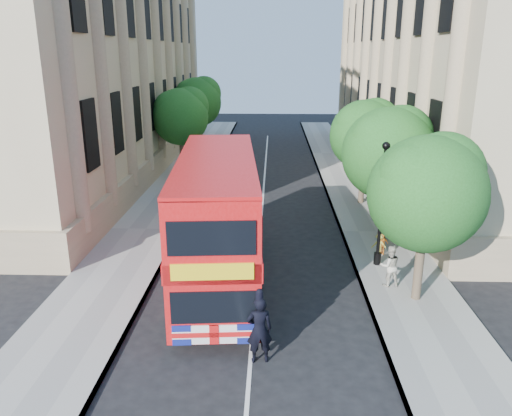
# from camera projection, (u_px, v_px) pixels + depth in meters

# --- Properties ---
(ground) EXTENTS (120.00, 120.00, 0.00)m
(ground) POSITION_uv_depth(u_px,v_px,m) (252.00, 344.00, 15.37)
(ground) COLOR black
(ground) RESTS_ON ground
(pavement_right) EXTENTS (3.50, 80.00, 0.12)m
(pavement_right) POSITION_uv_depth(u_px,v_px,m) (376.00, 233.00, 24.69)
(pavement_right) COLOR gray
(pavement_right) RESTS_ON ground
(pavement_left) EXTENTS (3.50, 80.00, 0.12)m
(pavement_left) POSITION_uv_depth(u_px,v_px,m) (146.00, 230.00, 25.07)
(pavement_left) COLOR gray
(pavement_left) RESTS_ON ground
(building_right) EXTENTS (12.00, 38.00, 18.00)m
(building_right) POSITION_uv_depth(u_px,v_px,m) (461.00, 46.00, 35.10)
(building_right) COLOR tan
(building_right) RESTS_ON ground
(building_left) EXTENTS (12.00, 38.00, 18.00)m
(building_left) POSITION_uv_depth(u_px,v_px,m) (75.00, 46.00, 36.01)
(building_left) COLOR tan
(building_left) RESTS_ON ground
(tree_right_near) EXTENTS (4.00, 4.00, 6.08)m
(tree_right_near) POSITION_uv_depth(u_px,v_px,m) (428.00, 187.00, 16.79)
(tree_right_near) COLOR #473828
(tree_right_near) RESTS_ON ground
(tree_right_mid) EXTENTS (4.20, 4.20, 6.37)m
(tree_right_mid) POSITION_uv_depth(u_px,v_px,m) (389.00, 149.00, 22.46)
(tree_right_mid) COLOR #473828
(tree_right_mid) RESTS_ON ground
(tree_right_far) EXTENTS (4.00, 4.00, 6.15)m
(tree_right_far) POSITION_uv_depth(u_px,v_px,m) (366.00, 131.00, 28.22)
(tree_right_far) COLOR #473828
(tree_right_far) RESTS_ON ground
(tree_left_far) EXTENTS (4.00, 4.00, 6.30)m
(tree_left_far) POSITION_uv_depth(u_px,v_px,m) (181.00, 114.00, 35.24)
(tree_left_far) COLOR #473828
(tree_left_far) RESTS_ON ground
(tree_left_back) EXTENTS (4.20, 4.20, 6.65)m
(tree_left_back) POSITION_uv_depth(u_px,v_px,m) (197.00, 99.00, 42.79)
(tree_left_back) COLOR #473828
(tree_left_back) RESTS_ON ground
(lamp_post) EXTENTS (0.32, 0.32, 5.16)m
(lamp_post) POSITION_uv_depth(u_px,v_px,m) (381.00, 210.00, 20.17)
(lamp_post) COLOR black
(lamp_post) RESTS_ON pavement_right
(double_decker_bus) EXTENTS (3.59, 10.66, 4.84)m
(double_decker_bus) POSITION_uv_depth(u_px,v_px,m) (218.00, 216.00, 18.81)
(double_decker_bus) COLOR red
(double_decker_bus) RESTS_ON ground
(box_van) EXTENTS (2.42, 5.11, 2.84)m
(box_van) POSITION_uv_depth(u_px,v_px,m) (216.00, 175.00, 30.56)
(box_van) COLOR black
(box_van) RESTS_ON ground
(police_constable) EXTENTS (0.82, 0.60, 2.05)m
(police_constable) POSITION_uv_depth(u_px,v_px,m) (259.00, 330.00, 14.24)
(police_constable) COLOR black
(police_constable) RESTS_ON ground
(woman_pedestrian) EXTENTS (0.83, 0.68, 1.60)m
(woman_pedestrian) POSITION_uv_depth(u_px,v_px,m) (390.00, 266.00, 18.75)
(woman_pedestrian) COLOR beige
(woman_pedestrian) RESTS_ON pavement_right
(child_a) EXTENTS (0.62, 0.46, 0.97)m
(child_a) POSITION_uv_depth(u_px,v_px,m) (382.00, 244.00, 21.70)
(child_a) COLOR orange
(child_a) RESTS_ON pavement_right
(child_b) EXTENTS (0.64, 0.38, 0.97)m
(child_b) POSITION_uv_depth(u_px,v_px,m) (379.00, 245.00, 21.66)
(child_b) COLOR gold
(child_b) RESTS_ON pavement_right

